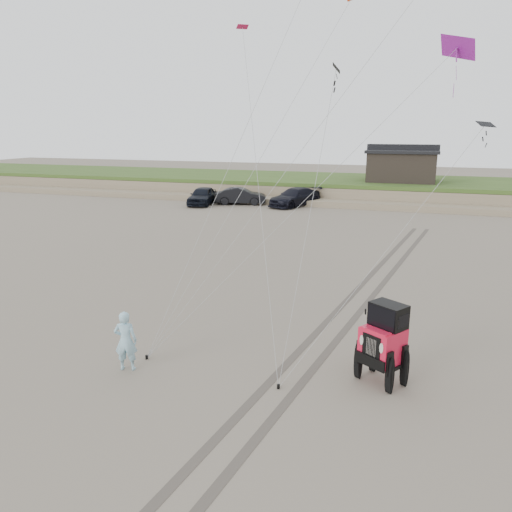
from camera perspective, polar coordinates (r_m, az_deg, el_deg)
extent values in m
plane|color=#6B6054|center=(14.05, -0.03, -13.63)|extent=(160.00, 160.00, 0.00)
cube|color=#7A6B54|center=(50.25, 13.89, 7.35)|extent=(160.00, 12.00, 1.40)
cube|color=#2D4719|center=(50.16, 13.95, 8.31)|extent=(160.00, 12.00, 0.35)
cube|color=#7A6B54|center=(43.89, 13.13, 5.81)|extent=(160.00, 3.50, 0.50)
cube|color=black|center=(48.92, 16.32, 9.75)|extent=(6.00, 5.00, 2.60)
cube|color=black|center=(48.83, 16.44, 11.41)|extent=(6.40, 5.40, 0.25)
cube|color=black|center=(48.82, 16.47, 11.85)|extent=(6.40, 1.20, 0.50)
imported|color=black|center=(44.20, -6.14, 6.86)|extent=(2.46, 4.79, 1.56)
imported|color=black|center=(44.17, -1.76, 6.86)|extent=(4.68, 2.59, 1.46)
imported|color=black|center=(43.23, 4.46, 6.72)|extent=(4.27, 5.74, 1.55)
imported|color=#87BDD2|center=(14.51, -14.67, -9.36)|extent=(0.73, 0.58, 1.74)
cube|color=#89198B|center=(20.29, 22.08, 21.23)|extent=(1.23, 1.16, 0.98)
cube|color=#CA194F|center=(21.42, -1.56, 24.73)|extent=(0.52, 0.48, 0.14)
cube|color=black|center=(16.88, 9.17, 20.43)|extent=(0.31, 0.53, 0.30)
cube|color=black|center=(16.12, 24.79, 13.52)|extent=(0.58, 0.53, 0.19)
cylinder|color=black|center=(15.32, -12.39, -11.23)|extent=(0.08, 0.08, 0.12)
cylinder|color=black|center=(13.47, 2.58, -14.67)|extent=(0.08, 0.08, 0.12)
cube|color=#4C443D|center=(20.96, 11.12, -4.17)|extent=(4.42, 29.74, 0.01)
cube|color=#4C443D|center=(20.89, 13.30, -4.36)|extent=(4.42, 29.74, 0.01)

